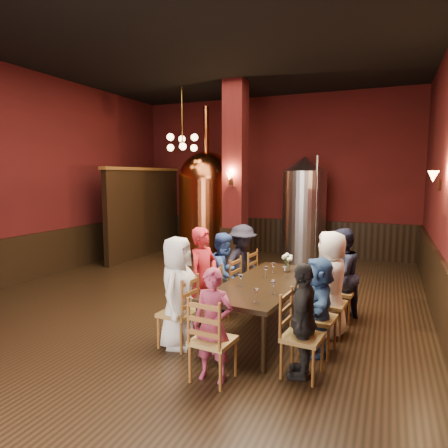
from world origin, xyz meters
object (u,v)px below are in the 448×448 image
at_px(person_0, 177,292).
at_px(copper_kettle, 207,202).
at_px(dining_table, 266,286).
at_px(person_2, 224,274).
at_px(rose_vase, 287,260).
at_px(steel_vessel, 304,209).
at_px(person_1, 203,279).

distance_m(person_0, copper_kettle, 6.18).
xyz_separation_m(dining_table, person_2, (-0.82, 0.41, -0.01)).
distance_m(person_0, rose_vase, 1.95).
distance_m(copper_kettle, steel_vessel, 2.71).
height_order(person_0, rose_vase, person_0).
bearing_deg(steel_vessel, dining_table, -84.53).
height_order(dining_table, copper_kettle, copper_kettle).
height_order(steel_vessel, rose_vase, steel_vessel).
bearing_deg(steel_vessel, person_2, -93.99).
xyz_separation_m(person_1, person_2, (0.06, 0.66, -0.08)).
bearing_deg(person_2, steel_vessel, -2.75).
height_order(dining_table, rose_vase, rose_vase).
xyz_separation_m(steel_vessel, rose_vase, (0.63, -4.42, -0.43)).
bearing_deg(steel_vessel, copper_kettle, -173.28).
distance_m(person_0, steel_vessel, 6.08).
relative_size(steel_vessel, rose_vase, 9.21).
height_order(person_2, rose_vase, person_2).
height_order(dining_table, steel_vessel, steel_vessel).
relative_size(dining_table, steel_vessel, 0.90).
bearing_deg(copper_kettle, person_2, -61.71).
bearing_deg(steel_vessel, person_1, -94.14).
bearing_deg(steel_vessel, rose_vase, -81.89).
bearing_deg(dining_table, person_0, -130.36).
height_order(copper_kettle, rose_vase, copper_kettle).
height_order(person_1, rose_vase, person_1).
xyz_separation_m(person_2, steel_vessel, (0.33, 4.70, 0.70)).
height_order(copper_kettle, steel_vessel, copper_kettle).
relative_size(dining_table, person_0, 1.68).
relative_size(dining_table, person_1, 1.63).
relative_size(person_2, copper_kettle, 0.33).
distance_m(dining_table, person_1, 0.91).
bearing_deg(person_2, dining_table, -115.23).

